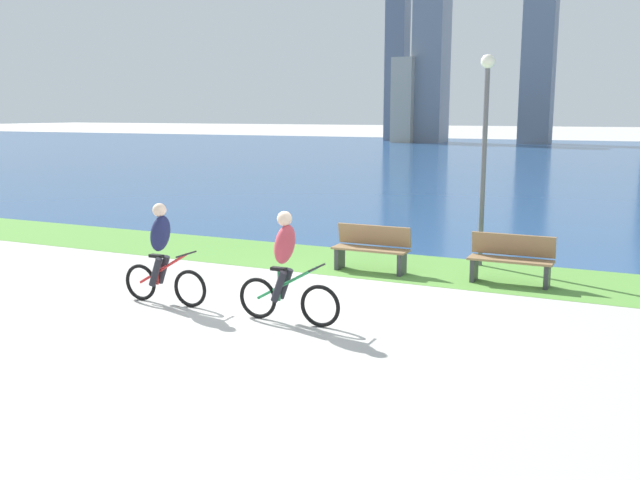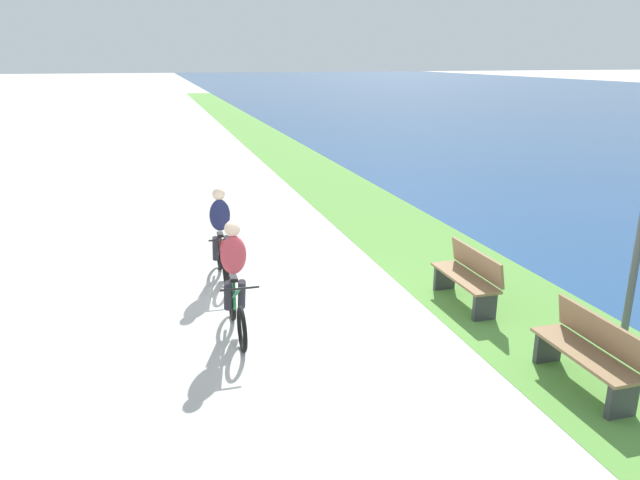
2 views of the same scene
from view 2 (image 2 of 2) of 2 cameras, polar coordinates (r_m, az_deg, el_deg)
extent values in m
plane|color=#B2AFA8|center=(9.19, -3.02, -7.31)|extent=(300.00, 300.00, 0.00)
cube|color=#59933D|center=(10.44, 15.95, -4.87)|extent=(120.00, 2.60, 0.01)
torus|color=black|center=(8.10, -7.52, -8.51)|extent=(0.63, 0.06, 0.63)
torus|color=black|center=(9.05, -8.50, -5.73)|extent=(0.63, 0.06, 0.63)
cylinder|color=#268C4C|center=(8.48, -8.14, -5.23)|extent=(1.01, 0.04, 0.60)
cylinder|color=#268C4C|center=(8.62, -8.25, -5.22)|extent=(0.04, 0.04, 0.47)
cube|color=black|center=(8.53, -8.32, -3.65)|extent=(0.24, 0.10, 0.05)
cylinder|color=black|center=(7.92, -7.73, -4.66)|extent=(0.03, 0.52, 0.03)
ellipsoid|color=#BF3F4C|center=(8.31, -8.34, -1.44)|extent=(0.40, 0.36, 0.65)
sphere|color=beige|center=(8.19, -8.45, 1.07)|extent=(0.22, 0.22, 0.22)
cylinder|color=#26262D|center=(8.58, -7.54, -5.21)|extent=(0.27, 0.11, 0.49)
cylinder|color=#26262D|center=(8.56, -8.87, -5.33)|extent=(0.27, 0.11, 0.49)
torus|color=black|center=(10.25, -9.04, -3.01)|extent=(0.61, 0.06, 0.61)
torus|color=black|center=(11.19, -9.67, -1.31)|extent=(0.61, 0.06, 0.61)
cylinder|color=red|center=(10.65, -9.45, -0.67)|extent=(0.96, 0.04, 0.59)
cylinder|color=red|center=(10.79, -9.52, -0.73)|extent=(0.04, 0.04, 0.46)
cube|color=black|center=(10.71, -9.58, 0.53)|extent=(0.24, 0.10, 0.05)
cylinder|color=black|center=(10.13, -9.22, 0.04)|extent=(0.03, 0.52, 0.03)
ellipsoid|color=#1E234C|center=(10.52, -9.62, 2.36)|extent=(0.40, 0.36, 0.65)
sphere|color=beige|center=(10.43, -9.72, 4.38)|extent=(0.22, 0.22, 0.22)
cylinder|color=#26262D|center=(10.75, -8.96, -0.73)|extent=(0.27, 0.11, 0.49)
cylinder|color=#26262D|center=(10.73, -10.02, -0.81)|extent=(0.27, 0.11, 0.49)
cube|color=olive|center=(7.80, 24.10, -9.93)|extent=(1.50, 0.45, 0.04)
cube|color=olive|center=(7.82, 25.44, -8.02)|extent=(1.50, 0.11, 0.40)
cube|color=#38383D|center=(7.49, 27.08, -13.48)|extent=(0.08, 0.37, 0.45)
cube|color=#38383D|center=(8.35, 21.09, -9.49)|extent=(0.08, 0.37, 0.45)
cube|color=olive|center=(9.73, 13.72, -3.52)|extent=(1.50, 0.45, 0.04)
cube|color=olive|center=(9.74, 14.83, -2.01)|extent=(1.50, 0.11, 0.40)
cube|color=#38383D|center=(9.30, 15.57, -6.15)|extent=(0.08, 0.37, 0.45)
cube|color=#38383D|center=(10.34, 11.90, -3.47)|extent=(0.08, 0.37, 0.45)
camera|label=1|loc=(8.55, -83.32, -3.02)|focal=39.37mm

